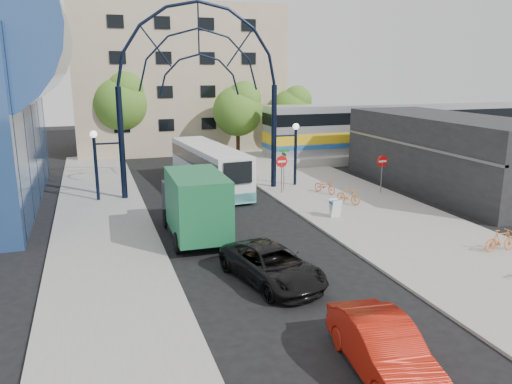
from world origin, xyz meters
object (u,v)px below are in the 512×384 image
object	(u,v)px
city_bus	(209,167)
bike_near_a	(325,186)
tree_north_b	(121,100)
tree_north_c	(292,109)
green_truck	(194,204)
stop_sign	(282,165)
train_car	(396,126)
street_name_sign	(284,161)
red_sedan	(384,349)
do_not_enter_sign	(382,165)
gateway_arch	(199,60)
bike_far_b	(501,240)
sandwich_board	(335,206)
black_suv	(272,265)
bike_near_b	(348,196)
tree_north_a	(239,108)

from	to	relation	value
city_bus	bike_near_a	bearing A→B (deg)	-36.25
tree_north_b	bike_near_a	xyz separation A→B (m)	(11.40, -18.79, -4.69)
tree_north_c	green_truck	xyz separation A→B (m)	(-14.39, -22.38, -2.62)
stop_sign	train_car	distance (m)	18.22
street_name_sign	red_sedan	size ratio (longest dim) A/B	0.61
stop_sign	do_not_enter_sign	distance (m)	6.51
gateway_arch	bike_far_b	size ratio (longest dim) A/B	8.19
gateway_arch	sandwich_board	size ratio (longest dim) A/B	13.80
black_suv	red_sedan	world-z (taller)	red_sedan
street_name_sign	bike_near_b	size ratio (longest dim) A/B	1.71
sandwich_board	bike_near_a	size ratio (longest dim) A/B	0.57
red_sedan	bike_near_b	world-z (taller)	red_sedan
train_car	bike_near_b	size ratio (longest dim) A/B	15.36
street_name_sign	city_bus	size ratio (longest dim) A/B	0.26
tree_north_b	tree_north_c	distance (m)	16.15
black_suv	bike_far_b	xyz separation A→B (m)	(10.72, -0.31, -0.08)
gateway_arch	bike_far_b	distance (m)	19.83
bike_near_b	tree_north_b	bearing A→B (deg)	88.71
do_not_enter_sign	tree_north_a	bearing A→B (deg)	107.03
train_car	tree_north_a	world-z (taller)	tree_north_a
train_car	sandwich_board	bearing A→B (deg)	-131.95
tree_north_c	black_suv	size ratio (longest dim) A/B	1.29
gateway_arch	do_not_enter_sign	size ratio (longest dim) A/B	5.50
red_sedan	bike_near_a	world-z (taller)	red_sedan
stop_sign	city_bus	distance (m)	5.20
tree_north_b	black_suv	bearing A→B (deg)	-83.84
stop_sign	tree_north_b	size ratio (longest dim) A/B	0.31
green_truck	black_suv	bearing A→B (deg)	-73.71
sandwich_board	do_not_enter_sign	bearing A→B (deg)	36.68
street_name_sign	red_sedan	xyz separation A→B (m)	(-5.02, -19.90, -1.37)
tree_north_a	green_truck	size ratio (longest dim) A/B	1.06
sandwich_board	stop_sign	bearing A→B (deg)	97.57
stop_sign	green_truck	distance (m)	9.58
gateway_arch	green_truck	distance (m)	11.15
gateway_arch	red_sedan	size ratio (longest dim) A/B	2.97
tree_north_b	do_not_enter_sign	bearing A→B (deg)	-53.26
tree_north_c	bike_far_b	xyz separation A→B (m)	(-1.97, -29.00, -3.65)
city_bus	red_sedan	xyz separation A→B (m)	(-0.56, -22.53, -0.79)
tree_north_c	green_truck	distance (m)	26.74
do_not_enter_sign	sandwich_board	bearing A→B (deg)	-143.32
gateway_arch	red_sedan	xyz separation A→B (m)	(0.18, -21.30, -7.80)
street_name_sign	green_truck	xyz separation A→B (m)	(-7.47, -7.05, -0.48)
green_truck	sandwich_board	bearing A→B (deg)	4.28
train_car	red_sedan	size ratio (longest dim) A/B	5.47
gateway_arch	bike_far_b	xyz separation A→B (m)	(10.15, -15.07, -7.94)
train_car	tree_north_b	xyz separation A→B (m)	(-23.88, 7.93, 2.37)
black_suv	sandwich_board	bearing A→B (deg)	34.88
street_name_sign	train_car	xyz separation A→B (m)	(14.80, 9.40, 0.77)
red_sedan	city_bus	bearing A→B (deg)	94.87
black_suv	bike_near_b	bearing A→B (deg)	34.93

